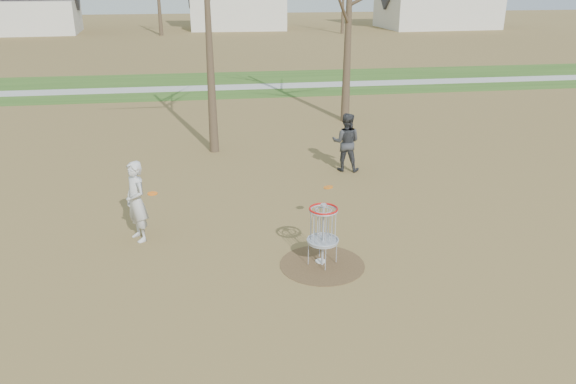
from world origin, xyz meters
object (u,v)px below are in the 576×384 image
Objects in this scene: disc_grounded at (320,261)px; disc_golf_basket at (323,225)px; player_standing at (136,202)px; player_throwing at (346,142)px.

disc_golf_basket reaches higher than disc_grounded.
player_standing is at bearing 154.81° from disc_golf_basket.
disc_grounded is (-1.98, -5.75, -0.88)m from player_throwing.
disc_golf_basket is at bearing 91.13° from player_throwing.
player_throwing is at bearing 71.47° from disc_golf_basket.
player_throwing is 8.22× the size of disc_grounded.
disc_grounded is 0.90m from disc_golf_basket.
disc_golf_basket is at bearing -85.58° from disc_grounded.
disc_golf_basket is at bearing 33.56° from player_standing.
player_standing reaches higher than disc_golf_basket.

